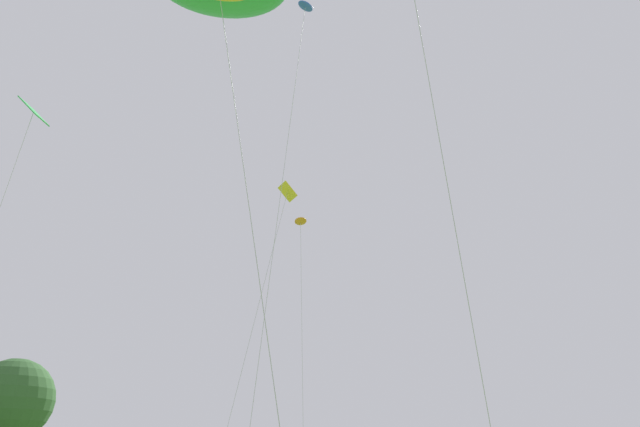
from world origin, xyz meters
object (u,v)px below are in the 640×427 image
small_kite_bird_shape (30,121)px  small_kite_delta_white (285,202)px  tree_oak_right (12,400)px  small_kite_stunt_black (304,14)px  small_kite_streamer_purple (301,224)px

small_kite_bird_shape → small_kite_delta_white: bearing=35.3°
tree_oak_right → small_kite_bird_shape: bearing=-109.0°
small_kite_delta_white → small_kite_bird_shape: bearing=-170.8°
small_kite_delta_white → tree_oak_right: size_ratio=1.37×
small_kite_bird_shape → small_kite_stunt_black: size_ratio=0.69×
small_kite_streamer_purple → small_kite_bird_shape: 16.89m
small_kite_stunt_black → small_kite_delta_white: bearing=50.4°
small_kite_delta_white → small_kite_streamer_purple: bearing=56.6°
small_kite_streamer_purple → small_kite_stunt_black: (-7.66, -8.65, 6.05)m
small_kite_bird_shape → small_kite_delta_white: 12.25m
small_kite_bird_shape → small_kite_stunt_black: (9.03, -6.29, 6.94)m
small_kite_stunt_black → tree_oak_right: bearing=77.6°
small_kite_streamer_purple → small_kite_stunt_black: 13.04m
small_kite_streamer_purple → tree_oak_right: small_kite_streamer_purple is taller
small_kite_streamer_purple → small_kite_delta_white: size_ratio=1.04×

